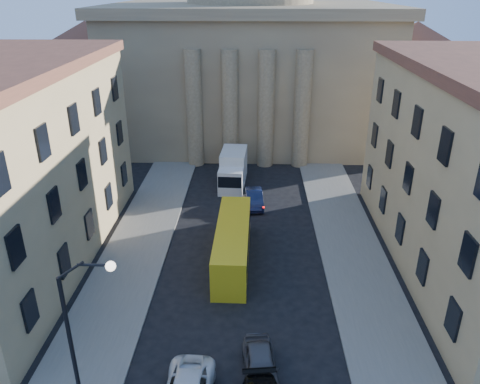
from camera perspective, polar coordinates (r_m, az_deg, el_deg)
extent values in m
cube|color=#626059|center=(33.87, -14.61, -11.48)|extent=(5.00, 60.00, 0.15)
cube|color=#626059|center=(33.52, 15.24, -11.98)|extent=(5.00, 60.00, 0.15)
cube|color=#756148|center=(65.28, 1.17, 14.10)|extent=(34.00, 26.00, 16.00)
cube|color=#756148|center=(64.36, 1.23, 21.49)|extent=(35.50, 27.50, 1.20)
cube|color=#756148|center=(67.39, -17.39, 11.19)|extent=(13.00, 13.00, 11.00)
cone|color=brown|center=(66.26, -18.22, 17.49)|extent=(26.02, 26.02, 4.00)
cube|color=#756148|center=(66.96, 19.74, 10.80)|extent=(13.00, 13.00, 11.00)
cone|color=brown|center=(65.82, 20.69, 17.13)|extent=(26.02, 26.02, 4.00)
cylinder|color=#756148|center=(53.10, -5.61, 10.00)|extent=(1.80, 1.80, 13.00)
cylinder|color=#756148|center=(52.74, -1.23, 10.01)|extent=(1.80, 1.80, 13.00)
cylinder|color=#756148|center=(52.69, 3.18, 9.97)|extent=(1.80, 1.80, 13.00)
cylinder|color=#756148|center=(52.94, 7.58, 9.86)|extent=(1.80, 1.80, 13.00)
cube|color=tan|center=(37.18, -26.79, 2.03)|extent=(11.00, 26.00, 14.00)
cylinder|color=black|center=(23.83, -19.78, -17.73)|extent=(0.20, 0.20, 8.00)
cylinder|color=black|center=(21.08, -20.03, -8.99)|extent=(1.30, 0.12, 0.96)
cylinder|color=black|center=(20.59, -17.53, -8.47)|extent=(1.30, 0.12, 0.12)
sphere|color=white|center=(20.38, -15.50, -8.71)|extent=(0.44, 0.44, 0.44)
imported|color=#46464A|center=(26.54, 2.52, -20.39)|extent=(2.22, 4.61, 1.52)
imported|color=black|center=(44.24, 1.74, -0.80)|extent=(1.85, 4.49, 1.45)
cube|color=gold|center=(35.30, -0.90, -6.31)|extent=(2.52, 10.50, 2.95)
cube|color=black|center=(35.06, -0.90, -5.64)|extent=(2.57, 9.93, 1.05)
cylinder|color=black|center=(32.72, -2.98, -11.15)|extent=(0.30, 0.96, 0.95)
cylinder|color=black|center=(32.61, 0.42, -11.25)|extent=(0.30, 0.96, 0.95)
cylinder|color=black|center=(39.15, -1.96, -4.72)|extent=(0.30, 0.96, 0.95)
cylinder|color=black|center=(39.06, 0.84, -4.78)|extent=(0.30, 0.96, 0.95)
cube|color=silver|center=(46.86, -1.11, 1.40)|extent=(2.55, 2.65, 2.52)
cube|color=black|center=(45.63, -1.27, 1.19)|extent=(2.31, 0.26, 1.15)
cube|color=silver|center=(49.26, -0.76, 3.29)|extent=(2.77, 4.54, 3.25)
cylinder|color=black|center=(46.90, -2.43, 0.36)|extent=(0.35, 0.96, 0.94)
cylinder|color=black|center=(46.69, 0.13, 0.27)|extent=(0.35, 0.96, 0.94)
cylinder|color=black|center=(50.74, -1.83, 2.26)|extent=(0.35, 0.96, 0.94)
cylinder|color=black|center=(50.55, 0.54, 2.19)|extent=(0.35, 0.96, 0.94)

